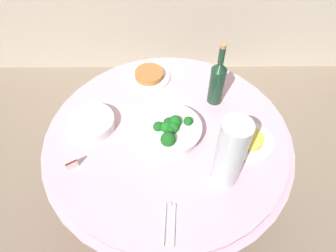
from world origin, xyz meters
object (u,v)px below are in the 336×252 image
at_px(wine_bottle, 217,81).
at_px(decorative_fruit_vase, 229,157).
at_px(plate_stack, 92,123).
at_px(serving_tongs, 170,222).
at_px(food_plate_peanuts, 149,75).
at_px(broccoli_bowl, 171,130).
at_px(food_plate_fried_egg, 249,140).
at_px(label_placard_front, 72,164).

height_order(wine_bottle, decorative_fruit_vase, decorative_fruit_vase).
bearing_deg(plate_stack, serving_tongs, -52.68).
xyz_separation_m(plate_stack, wine_bottle, (0.59, 0.17, 0.10)).
relative_size(wine_bottle, food_plate_peanuts, 1.53).
relative_size(serving_tongs, food_plate_peanuts, 0.76).
height_order(plate_stack, food_plate_peanuts, plate_stack).
relative_size(plate_stack, decorative_fruit_vase, 0.62).
xyz_separation_m(plate_stack, serving_tongs, (0.36, -0.47, -0.02)).
distance_m(broccoli_bowl, plate_stack, 0.37).
bearing_deg(food_plate_peanuts, food_plate_fried_egg, -42.77).
xyz_separation_m(wine_bottle, food_plate_fried_egg, (0.13, -0.26, -0.12)).
bearing_deg(wine_bottle, serving_tongs, -110.05).
distance_m(plate_stack, serving_tongs, 0.59).
height_order(wine_bottle, food_plate_peanuts, wine_bottle).
height_order(broccoli_bowl, label_placard_front, broccoli_bowl).
relative_size(food_plate_peanuts, label_placard_front, 4.00).
height_order(food_plate_peanuts, food_plate_fried_egg, food_plate_peanuts).
relative_size(serving_tongs, food_plate_fried_egg, 0.76).
xyz_separation_m(serving_tongs, food_plate_peanuts, (-0.10, 0.80, 0.01)).
height_order(serving_tongs, food_plate_fried_egg, food_plate_fried_egg).
height_order(food_plate_fried_egg, label_placard_front, label_placard_front).
distance_m(serving_tongs, food_plate_fried_egg, 0.52).
xyz_separation_m(decorative_fruit_vase, food_plate_fried_egg, (0.14, 0.18, -0.14)).
height_order(plate_stack, serving_tongs, plate_stack).
bearing_deg(serving_tongs, wine_bottle, 69.95).
xyz_separation_m(broccoli_bowl, food_plate_fried_egg, (0.35, -0.04, -0.03)).
bearing_deg(broccoli_bowl, plate_stack, 170.89).
relative_size(plate_stack, food_plate_peanuts, 0.95).
distance_m(broccoli_bowl, food_plate_peanuts, 0.41).
bearing_deg(label_placard_front, broccoli_bowl, 22.15).
bearing_deg(food_plate_fried_egg, decorative_fruit_vase, -127.31).
distance_m(food_plate_peanuts, label_placard_front, 0.64).
xyz_separation_m(plate_stack, decorative_fruit_vase, (0.58, -0.27, 0.12)).
xyz_separation_m(plate_stack, label_placard_front, (-0.05, -0.23, 0.01)).
xyz_separation_m(wine_bottle, serving_tongs, (-0.23, -0.63, -0.12)).
bearing_deg(plate_stack, food_plate_fried_egg, -7.58).
bearing_deg(decorative_fruit_vase, plate_stack, 154.83).
bearing_deg(broccoli_bowl, food_plate_fried_egg, -6.00).
bearing_deg(decorative_fruit_vase, food_plate_peanuts, 118.37).
distance_m(food_plate_peanuts, food_plate_fried_egg, 0.63).
relative_size(broccoli_bowl, wine_bottle, 0.83).
bearing_deg(broccoli_bowl, serving_tongs, -91.20).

